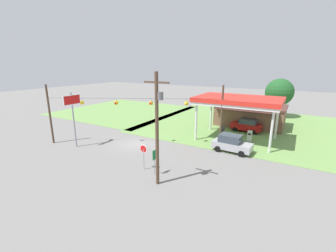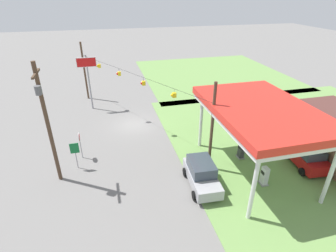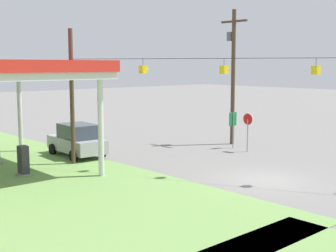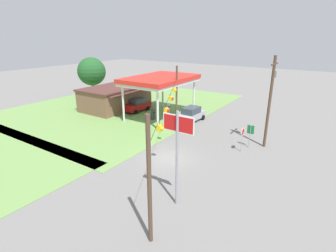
% 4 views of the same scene
% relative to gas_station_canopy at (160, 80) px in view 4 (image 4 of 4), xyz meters
% --- Properties ---
extents(ground_plane, '(160.00, 160.00, 0.00)m').
position_rel_gas_station_canopy_xyz_m(ground_plane, '(-10.44, -8.29, -5.22)').
color(ground_plane, slate).
extents(grass_verge_station_corner, '(36.00, 28.00, 0.04)m').
position_rel_gas_station_canopy_xyz_m(grass_verge_station_corner, '(2.00, 8.71, -5.20)').
color(grass_verge_station_corner, '#6B934C').
rests_on(grass_verge_station_corner, ground).
extents(gas_station_canopy, '(10.54, 7.01, 5.73)m').
position_rel_gas_station_canopy_xyz_m(gas_station_canopy, '(0.00, 0.00, 0.00)').
color(gas_station_canopy, silver).
rests_on(gas_station_canopy, ground).
extents(gas_station_store, '(10.66, 7.07, 3.47)m').
position_rel_gas_station_canopy_xyz_m(gas_station_store, '(0.04, 8.69, -3.47)').
color(gas_station_store, brown).
rests_on(gas_station_store, ground).
extents(fuel_pump_near, '(0.71, 0.56, 1.52)m').
position_rel_gas_station_canopy_xyz_m(fuel_pump_near, '(-1.82, -0.00, -4.50)').
color(fuel_pump_near, gray).
rests_on(fuel_pump_near, ground).
extents(fuel_pump_far, '(0.71, 0.56, 1.52)m').
position_rel_gas_station_canopy_xyz_m(fuel_pump_far, '(1.82, -0.00, -4.50)').
color(fuel_pump_far, gray).
rests_on(fuel_pump_far, ground).
extents(car_at_pumps_front, '(4.48, 2.30, 2.00)m').
position_rel_gas_station_canopy_xyz_m(car_at_pumps_front, '(0.71, -4.63, -4.22)').
color(car_at_pumps_front, '#9E9EA3').
rests_on(car_at_pumps_front, ground).
extents(car_at_pumps_rear, '(4.45, 2.39, 1.93)m').
position_rel_gas_station_canopy_xyz_m(car_at_pumps_rear, '(0.45, 4.63, -4.23)').
color(car_at_pumps_rear, '#AD1414').
rests_on(car_at_pumps_rear, ground).
extents(stop_sign_roadside, '(0.80, 0.08, 2.50)m').
position_rel_gas_station_canopy_xyz_m(stop_sign_roadside, '(-5.20, -13.52, -3.41)').
color(stop_sign_roadside, '#99999E').
rests_on(stop_sign_roadside, ground).
extents(stop_sign_overhead, '(0.22, 2.24, 6.66)m').
position_rel_gas_station_canopy_xyz_m(stop_sign_overhead, '(-16.05, -12.69, -0.46)').
color(stop_sign_overhead, gray).
rests_on(stop_sign_overhead, ground).
extents(route_sign, '(0.10, 0.70, 2.40)m').
position_rel_gas_station_canopy_xyz_m(route_sign, '(-3.72, -13.83, -3.51)').
color(route_sign, gray).
rests_on(route_sign, ground).
extents(utility_pole_main, '(2.20, 0.44, 9.25)m').
position_rel_gas_station_canopy_xyz_m(utility_pole_main, '(-2.56, -15.09, -0.04)').
color(utility_pole_main, '#4C3828').
rests_on(utility_pole_main, ground).
extents(signal_span_gantry, '(18.98, 10.24, 7.47)m').
position_rel_gas_station_canopy_xyz_m(signal_span_gantry, '(-10.44, -8.31, -1.12)').
color(signal_span_gantry, '#4C3828').
rests_on(signal_span_gantry, ground).
extents(tree_behind_station, '(5.06, 5.06, 7.33)m').
position_rel_gas_station_canopy_xyz_m(tree_behind_station, '(3.29, 17.70, -0.44)').
color(tree_behind_station, '#4C3828').
rests_on(tree_behind_station, ground).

